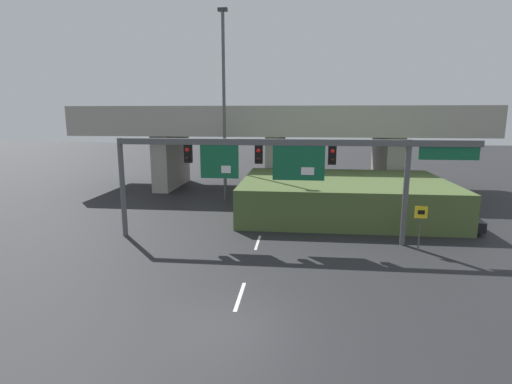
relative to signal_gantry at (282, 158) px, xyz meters
name	(u,v)px	position (x,y,z in m)	size (l,w,h in m)	color
ground_plane	(231,324)	(-1.19, -8.84, -4.43)	(160.00, 160.00, 0.00)	#262628
lane_markings	(263,226)	(-1.19, 2.73, -4.43)	(0.14, 34.16, 0.01)	silver
signal_gantry	(282,158)	(0.00, 0.00, 0.00)	(18.53, 0.44, 5.40)	#515456
speed_limit_sign	(420,221)	(6.85, -0.80, -2.93)	(0.60, 0.11, 2.30)	#4C4C4C
highway_light_pole_near	(224,103)	(-4.86, 9.98, 3.05)	(0.70, 0.36, 14.20)	#515456
overpass_bridge	(276,134)	(-1.19, 15.27, 0.48)	(34.17, 8.82, 7.29)	#A39E93
grass_embankment	(343,196)	(3.89, 6.49, -3.25)	(13.43, 9.84, 2.36)	#4C6033
parked_sedan_near_right	(439,219)	(8.99, 2.92, -3.76)	(4.57, 2.15, 1.46)	black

